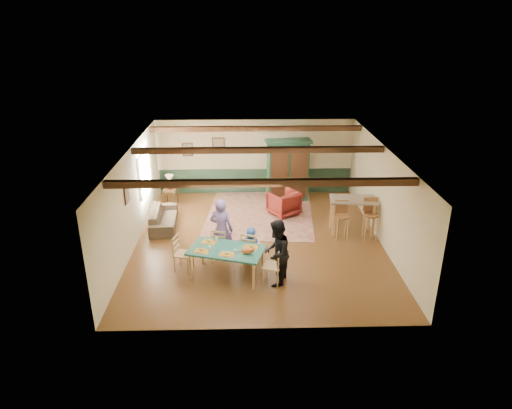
{
  "coord_description": "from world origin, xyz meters",
  "views": [
    {
      "loc": [
        -0.4,
        -11.79,
        6.0
      ],
      "look_at": [
        -0.08,
        -0.01,
        1.15
      ],
      "focal_mm": 32.0,
      "sensor_mm": 36.0,
      "label": 1
    }
  ],
  "objects_px": {
    "sofa": "(164,218)",
    "counter_table": "(352,216)",
    "armchair": "(284,203)",
    "end_table": "(171,197)",
    "dining_chair_end_right": "(272,265)",
    "dining_chair_far_right": "(250,248)",
    "person_woman": "(276,253)",
    "armoire": "(288,171)",
    "person_man": "(222,230)",
    "bar_stool_left": "(342,221)",
    "cat": "(247,251)",
    "dining_table": "(227,263)",
    "bar_stool_right": "(371,219)",
    "table_lamp": "(170,182)",
    "person_child": "(251,246)",
    "dining_chair_far_left": "(221,244)",
    "dining_chair_end_left": "(183,253)"
  },
  "relations": [
    {
      "from": "person_man",
      "to": "bar_stool_left",
      "type": "xyz_separation_m",
      "value": [
        3.41,
        1.13,
        -0.3
      ]
    },
    {
      "from": "dining_chair_far_left",
      "to": "person_woman",
      "type": "height_order",
      "value": "person_woman"
    },
    {
      "from": "person_woman",
      "to": "armoire",
      "type": "relative_size",
      "value": 0.76
    },
    {
      "from": "dining_chair_end_right",
      "to": "end_table",
      "type": "height_order",
      "value": "dining_chair_end_right"
    },
    {
      "from": "person_child",
      "to": "bar_stool_right",
      "type": "bearing_deg",
      "value": -142.26
    },
    {
      "from": "dining_chair_far_left",
      "to": "person_child",
      "type": "bearing_deg",
      "value": -174.29
    },
    {
      "from": "dining_chair_end_right",
      "to": "person_woman",
      "type": "height_order",
      "value": "person_woman"
    },
    {
      "from": "person_woman",
      "to": "bar_stool_right",
      "type": "relative_size",
      "value": 1.37
    },
    {
      "from": "armchair",
      "to": "dining_table",
      "type": "bearing_deg",
      "value": 32.75
    },
    {
      "from": "cat",
      "to": "sofa",
      "type": "bearing_deg",
      "value": 144.55
    },
    {
      "from": "dining_chair_end_right",
      "to": "person_woman",
      "type": "bearing_deg",
      "value": 90.0
    },
    {
      "from": "person_woman",
      "to": "end_table",
      "type": "height_order",
      "value": "person_woman"
    },
    {
      "from": "end_table",
      "to": "counter_table",
      "type": "distance_m",
      "value": 6.21
    },
    {
      "from": "dining_table",
      "to": "end_table",
      "type": "xyz_separation_m",
      "value": [
        -2.08,
        4.79,
        -0.1
      ]
    },
    {
      "from": "cat",
      "to": "person_woman",
      "type": "bearing_deg",
      "value": 8.13
    },
    {
      "from": "cat",
      "to": "dining_chair_far_left",
      "type": "bearing_deg",
      "value": 139.2
    },
    {
      "from": "armoire",
      "to": "dining_table",
      "type": "bearing_deg",
      "value": -117.95
    },
    {
      "from": "dining_chair_far_right",
      "to": "sofa",
      "type": "relative_size",
      "value": 0.5
    },
    {
      "from": "person_woman",
      "to": "armchair",
      "type": "distance_m",
      "value": 4.24
    },
    {
      "from": "end_table",
      "to": "table_lamp",
      "type": "bearing_deg",
      "value": 0.0
    },
    {
      "from": "person_child",
      "to": "cat",
      "type": "distance_m",
      "value": 0.97
    },
    {
      "from": "armoire",
      "to": "table_lamp",
      "type": "xyz_separation_m",
      "value": [
        -4.04,
        -0.31,
        -0.28
      ]
    },
    {
      "from": "person_man",
      "to": "armoire",
      "type": "bearing_deg",
      "value": -99.96
    },
    {
      "from": "dining_chair_far_right",
      "to": "dining_chair_end_left",
      "type": "bearing_deg",
      "value": 24.92
    },
    {
      "from": "sofa",
      "to": "bar_stool_left",
      "type": "height_order",
      "value": "bar_stool_left"
    },
    {
      "from": "person_woman",
      "to": "sofa",
      "type": "relative_size",
      "value": 0.87
    },
    {
      "from": "person_man",
      "to": "cat",
      "type": "relative_size",
      "value": 4.79
    },
    {
      "from": "sofa",
      "to": "dining_chair_end_right",
      "type": "bearing_deg",
      "value": -140.93
    },
    {
      "from": "cat",
      "to": "bar_stool_right",
      "type": "relative_size",
      "value": 0.3
    },
    {
      "from": "end_table",
      "to": "person_man",
      "type": "bearing_deg",
      "value": -63.71
    },
    {
      "from": "sofa",
      "to": "end_table",
      "type": "relative_size",
      "value": 3.44
    },
    {
      "from": "person_child",
      "to": "bar_stool_left",
      "type": "relative_size",
      "value": 0.89
    },
    {
      "from": "sofa",
      "to": "armchair",
      "type": "bearing_deg",
      "value": -82.13
    },
    {
      "from": "dining_table",
      "to": "table_lamp",
      "type": "xyz_separation_m",
      "value": [
        -2.08,
        4.79,
        0.43
      ]
    },
    {
      "from": "dining_table",
      "to": "person_man",
      "type": "height_order",
      "value": "person_man"
    },
    {
      "from": "counter_table",
      "to": "dining_chair_far_right",
      "type": "bearing_deg",
      "value": -149.45
    },
    {
      "from": "dining_chair_far_right",
      "to": "dining_chair_end_right",
      "type": "distance_m",
      "value": 1.04
    },
    {
      "from": "table_lamp",
      "to": "counter_table",
      "type": "relative_size",
      "value": 0.38
    },
    {
      "from": "counter_table",
      "to": "bar_stool_left",
      "type": "relative_size",
      "value": 1.17
    },
    {
      "from": "cat",
      "to": "armoire",
      "type": "distance_m",
      "value": 5.55
    },
    {
      "from": "armchair",
      "to": "armoire",
      "type": "bearing_deg",
      "value": -133.08
    },
    {
      "from": "dining_table",
      "to": "counter_table",
      "type": "height_order",
      "value": "counter_table"
    },
    {
      "from": "armchair",
      "to": "end_table",
      "type": "bearing_deg",
      "value": -47.03
    },
    {
      "from": "dining_chair_far_left",
      "to": "counter_table",
      "type": "relative_size",
      "value": 0.72
    },
    {
      "from": "person_child",
      "to": "armoire",
      "type": "height_order",
      "value": "armoire"
    },
    {
      "from": "armchair",
      "to": "bar_stool_left",
      "type": "relative_size",
      "value": 0.77
    },
    {
      "from": "dining_chair_far_left",
      "to": "dining_chair_far_right",
      "type": "bearing_deg",
      "value": -180.0
    },
    {
      "from": "dining_chair_far_left",
      "to": "person_child",
      "type": "relative_size",
      "value": 0.95
    },
    {
      "from": "sofa",
      "to": "counter_table",
      "type": "relative_size",
      "value": 1.44
    },
    {
      "from": "dining_chair_far_right",
      "to": "armchair",
      "type": "bearing_deg",
      "value": -92.67
    }
  ]
}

